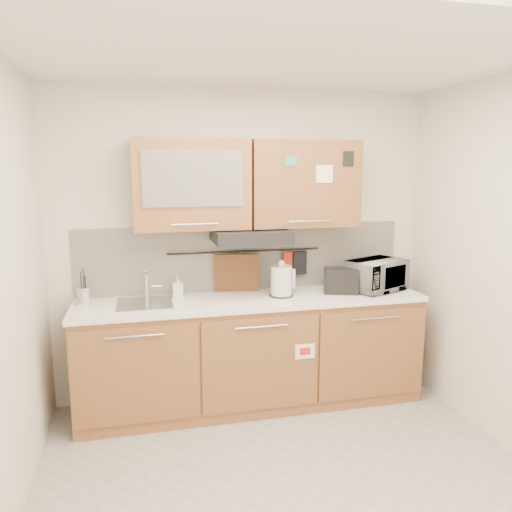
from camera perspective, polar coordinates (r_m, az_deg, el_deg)
floor at (r=3.40m, az=4.55°, el=-25.26°), size 3.20×3.20×0.00m
ceiling at (r=2.84m, az=5.36°, el=22.98°), size 3.20×3.20×0.00m
wall_back at (r=4.27m, az=-1.38°, el=1.19°), size 3.20×0.00×3.20m
base_cabinet at (r=4.22m, az=-0.44°, el=-11.55°), size 2.80×0.64×0.88m
countertop at (r=4.06m, az=-0.44°, el=-5.07°), size 2.82×0.62×0.04m
backsplash at (r=4.28m, az=-1.34°, el=-0.16°), size 2.80×0.02×0.56m
upper_cabinets at (r=4.05m, az=-0.95°, el=8.24°), size 1.82×0.37×0.70m
range_hood at (r=4.01m, az=-0.64°, el=2.33°), size 0.60×0.46×0.10m
sink at (r=3.98m, az=-12.57°, el=-5.29°), size 0.42×0.40×0.26m
utensil_rail at (r=4.23m, az=-1.24°, el=0.55°), size 1.30×0.02×0.02m
utensil_crock at (r=4.06m, az=-19.02°, el=-4.29°), size 0.14×0.14×0.28m
kettle at (r=4.08m, az=2.93°, el=-2.94°), size 0.22×0.20×0.30m
toaster at (r=4.25m, az=9.66°, el=-2.76°), size 0.32×0.24×0.21m
microwave at (r=4.39m, az=13.63°, el=-2.15°), size 0.57×0.49×0.26m
soap_bottle at (r=4.10m, az=-8.91°, el=-3.46°), size 0.09×0.09×0.18m
cutting_board at (r=4.25m, az=-2.22°, el=-2.92°), size 0.38×0.08×0.47m
oven_mitt at (r=4.24m, az=-1.14°, el=-1.02°), size 0.12×0.06×0.19m
dark_pouch at (r=4.36m, az=4.97°, el=-0.81°), size 0.13×0.06×0.20m
pot_holder at (r=4.33m, az=3.92°, el=-0.63°), size 0.14×0.05×0.17m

